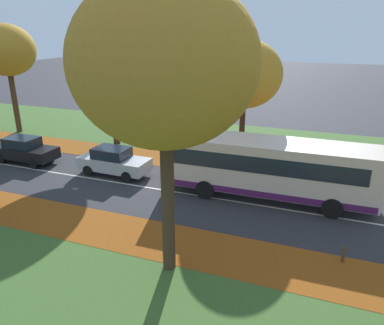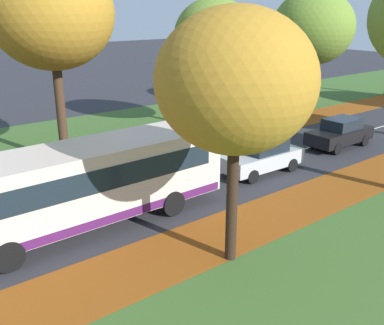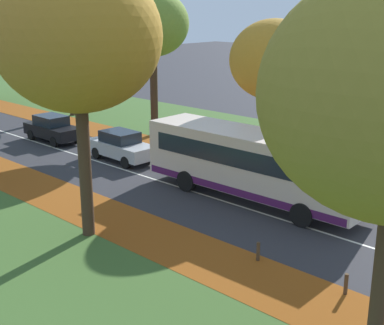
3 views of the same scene
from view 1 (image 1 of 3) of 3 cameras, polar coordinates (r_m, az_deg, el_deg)
The scene contains 12 objects.
leaf_litter_left at distance 16.04m, azimuth -7.53°, elevation -11.09°, with size 2.80×60.00×0.00m, color #8C4714.
grass_verge_right at distance 29.93m, azimuth -5.38°, elevation 3.97°, with size 12.00×90.00×0.01m, color #3D6028.
leaf_litter_right at distance 23.72m, azimuth 2.88°, elevation -0.31°, with size 2.80×60.00×0.00m, color #8C4714.
road_centre_line at distance 22.49m, azimuth -15.61°, elevation -2.26°, with size 0.12×80.00×0.01m, color silver.
tree_left_near at distance 11.59m, azimuth -4.21°, elevation 14.72°, with size 5.77×5.77×9.82m.
tree_right_near at distance 23.22m, azimuth 8.01°, elevation 13.15°, with size 4.53×4.53×7.60m.
tree_right_mid at distance 27.35m, azimuth -12.39°, elevation 17.09°, with size 4.56×4.56×9.16m.
tree_right_far at distance 33.41m, azimuth -26.42°, elevation 15.01°, with size 4.39×4.39×8.49m.
bollard_third at distance 15.30m, azimuth 22.08°, elevation -12.81°, with size 0.12×0.12×0.67m, color #4C3823.
bus at distance 19.04m, azimuth 11.44°, elevation -0.50°, with size 2.77×10.43×2.98m.
car_silver_lead at distance 22.40m, azimuth -11.84°, elevation 0.20°, with size 1.86×4.24×1.62m.
car_black_following at distance 26.25m, azimuth -24.16°, elevation 1.78°, with size 1.79×4.20×1.62m.
Camera 1 is at (-16.59, 7.26, 8.27)m, focal length 35.00 mm.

